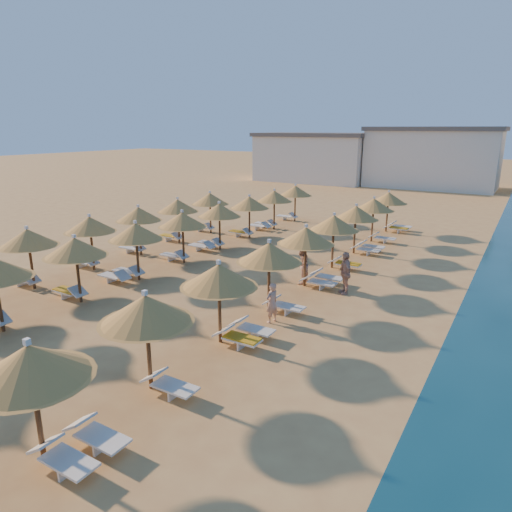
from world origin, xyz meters
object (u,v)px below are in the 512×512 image
Objects in this scene: parasol_row_west at (136,233)px; beachgoer_a at (272,303)px; beachgoer_b at (301,265)px; parasol_row_east at (269,254)px; beachgoer_c at (345,273)px.

parasol_row_west is 23.24× the size of beachgoer_a.
beachgoer_a is 4.80m from beachgoer_b.
parasol_row_east is 4.17m from beachgoer_c.
parasol_row_west is 8.00m from beachgoer_b.
beachgoer_a is at bearing -55.27° from parasol_row_east.
parasol_row_east reaches higher than beachgoer_c.
parasol_row_west reaches higher than beachgoer_a.
beachgoer_c is at bearing 60.05° from parasol_row_east.
beachgoer_a is 0.85× the size of beachgoer_b.
parasol_row_east is 2.02m from beachgoer_a.
beachgoer_a is at bearing 8.60° from beachgoer_b.
beachgoer_c is (9.24, 3.40, -1.41)m from parasol_row_west.
beachgoer_b reaches higher than beachgoer_a.
beachgoer_b is at bearing -135.75° from beachgoer_c.
parasol_row_east is 7.28m from parasol_row_west.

